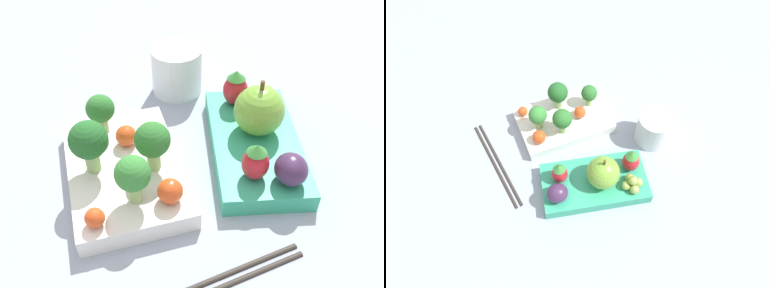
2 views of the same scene
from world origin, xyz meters
The scene contains 17 objects.
ground_plane centered at (0.00, 0.00, 0.00)m, with size 4.00×4.00×0.00m, color #939EB2.
bento_box_savoury centered at (-0.01, 0.08, 0.01)m, with size 0.20×0.14×0.02m.
bento_box_fruit centered at (0.01, -0.07, 0.01)m, with size 0.20×0.12×0.02m.
broccoli_floret_0 centered at (-0.06, 0.07, 0.06)m, with size 0.04×0.04×0.06m.
broccoli_floret_1 centered at (0.05, 0.10, 0.06)m, with size 0.03×0.03×0.05m.
broccoli_floret_2 centered at (-0.02, 0.05, 0.06)m, with size 0.04×0.04×0.06m.
broccoli_floret_3 centered at (-0.01, 0.12, 0.06)m, with size 0.04×0.04×0.06m.
cherry_tomato_0 centered at (-0.09, 0.11, 0.03)m, with size 0.02×0.02×0.02m.
cherry_tomato_1 centered at (0.02, 0.08, 0.04)m, with size 0.02×0.02×0.02m.
cherry_tomato_2 centered at (-0.07, 0.04, 0.04)m, with size 0.03×0.03×0.03m.
apple centered at (0.02, -0.08, 0.05)m, with size 0.06×0.06×0.07m.
strawberry_0 centered at (0.08, -0.06, 0.05)m, with size 0.03×0.03×0.05m.
strawberry_1 centered at (-0.05, -0.05, 0.04)m, with size 0.03×0.03×0.04m.
plum centered at (-0.07, -0.09, 0.04)m, with size 0.04×0.04×0.03m.
grape_cluster centered at (0.07, -0.10, 0.03)m, with size 0.04×0.04×0.03m.
drinking_cup centered at (0.15, 0.00, 0.03)m, with size 0.07×0.07×0.07m.
chopsticks_pair centered at (-0.16, 0.02, 0.00)m, with size 0.07×0.21×0.01m.
Camera 2 is at (-0.10, -0.35, 0.58)m, focal length 32.00 mm.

